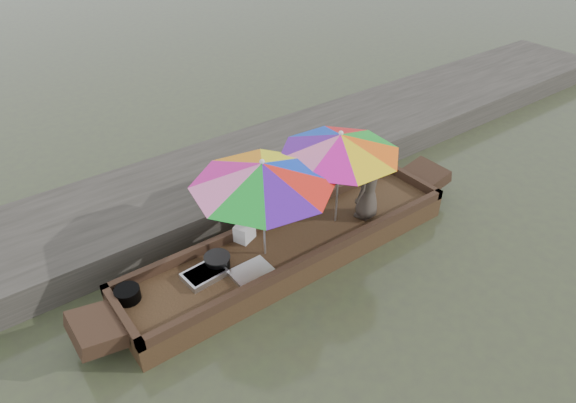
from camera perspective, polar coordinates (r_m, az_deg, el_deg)
water at (r=7.86m, az=0.44°, el=-6.35°), size 80.00×80.00×0.00m
dock at (r=9.21m, az=-7.82°, el=2.11°), size 22.00×2.20×0.50m
boat_hull at (r=7.75m, az=0.44°, el=-5.37°), size 5.33×1.20×0.35m
cooking_pot at (r=6.99m, az=-17.40°, el=-9.80°), size 0.33×0.33×0.17m
tray_crayfish at (r=7.10m, az=-9.27°, el=-8.01°), size 0.59×0.43×0.09m
tray_scallop at (r=7.09m, az=-4.12°, el=-7.81°), size 0.56×0.39×0.06m
charcoal_grill at (r=7.21m, az=-7.85°, el=-6.65°), size 0.35×0.35×0.16m
supply_bag at (r=7.61m, az=-4.86°, el=-3.41°), size 0.34×0.31×0.26m
vendor at (r=7.92m, az=8.93°, el=1.86°), size 0.66×0.56×1.14m
umbrella_bow at (r=6.94m, az=-2.72°, el=-0.88°), size 2.35×2.35×1.55m
umbrella_stern at (r=7.63m, az=5.58°, el=2.59°), size 2.27×2.27×1.55m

